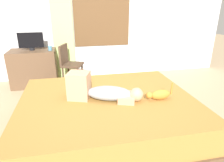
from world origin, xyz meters
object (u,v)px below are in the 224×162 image
at_px(bed, 108,114).
at_px(person_lying, 101,91).
at_px(cat, 159,94).
at_px(tv_monitor, 31,41).
at_px(desk, 34,68).
at_px(cup, 50,48).
at_px(chair_by_desk, 69,62).

height_order(bed, person_lying, person_lying).
relative_size(cat, tv_monitor, 0.75).
bearing_deg(cat, tv_monitor, 130.62).
bearing_deg(tv_monitor, cat, -49.38).
xyz_separation_m(desk, cup, (0.37, -0.09, 0.41)).
bearing_deg(bed, desk, 121.56).
height_order(desk, chair_by_desk, chair_by_desk).
xyz_separation_m(person_lying, cup, (-0.74, 1.85, 0.19)).
relative_size(desk, tv_monitor, 1.87).
distance_m(person_lying, desk, 2.24).
xyz_separation_m(bed, cat, (0.63, -0.17, 0.31)).
distance_m(person_lying, tv_monitor, 2.25).
bearing_deg(cup, desk, 166.31).
bearing_deg(desk, cat, -49.23).
bearing_deg(desk, tv_monitor, -0.00).
height_order(cat, chair_by_desk, chair_by_desk).
relative_size(cat, cup, 4.08).
xyz_separation_m(bed, chair_by_desk, (-0.47, 1.71, 0.27)).
relative_size(bed, tv_monitor, 4.70).
distance_m(cat, desk, 2.78).
relative_size(cat, desk, 0.40).
height_order(desk, tv_monitor, tv_monitor).
distance_m(cat, chair_by_desk, 2.18).
distance_m(tv_monitor, cup, 0.39).
height_order(bed, chair_by_desk, chair_by_desk).
height_order(bed, cup, cup).
bearing_deg(cup, tv_monitor, 165.94).
height_order(person_lying, desk, person_lying).
bearing_deg(cat, person_lying, 167.10).
relative_size(bed, cat, 6.31).
distance_m(bed, tv_monitor, 2.36).
height_order(cat, tv_monitor, tv_monitor).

